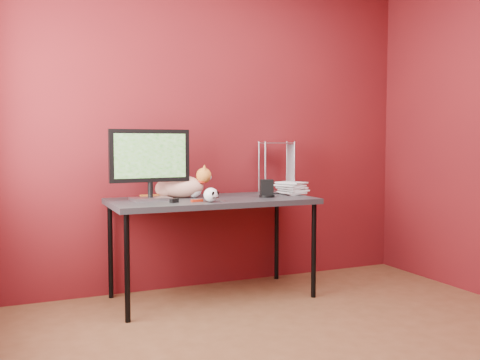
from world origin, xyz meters
name	(u,v)px	position (x,y,z in m)	size (l,w,h in m)	color
room	(334,88)	(0.00, 0.00, 1.45)	(3.52, 3.52, 2.61)	#56331D
desk	(212,205)	(-0.15, 1.37, 0.70)	(1.50, 0.70, 0.75)	black
monitor	(150,161)	(-0.60, 1.43, 1.03)	(0.59, 0.20, 0.51)	#A7A7AB
cat	(181,186)	(-0.35, 1.52, 0.84)	(0.52, 0.31, 0.25)	#C7542A
skull_mug	(211,195)	(-0.25, 1.13, 0.80)	(0.10, 0.11, 0.10)	white
speaker	(267,189)	(0.27, 1.29, 0.81)	(0.12, 0.12, 0.13)	black
book_stack	(284,125)	(0.48, 1.43, 1.30)	(0.24, 0.27, 1.11)	beige
wire_rack	(276,167)	(0.49, 1.57, 0.96)	(0.28, 0.24, 0.42)	#A7A7AB
pocket_knife	(197,201)	(-0.33, 1.20, 0.76)	(0.09, 0.02, 0.02)	#AB220D
black_gadget	(174,201)	(-0.49, 1.21, 0.76)	(0.06, 0.03, 0.03)	black
washer	(222,201)	(-0.15, 1.16, 0.75)	(0.04, 0.04, 0.00)	#A7A7AB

